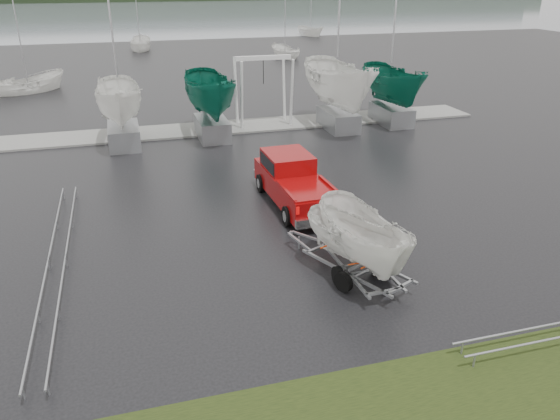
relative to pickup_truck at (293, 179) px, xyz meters
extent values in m
plane|color=black|center=(0.29, -1.07, -0.97)|extent=(120.00, 120.00, 0.00)
plane|color=gray|center=(0.29, 98.93, -0.98)|extent=(300.00, 300.00, 0.00)
plane|color=black|center=(0.29, -12.07, -0.96)|extent=(40.00, 40.00, 0.00)
cube|color=gray|center=(0.29, 11.93, -0.92)|extent=(30.00, 3.00, 0.12)
cube|color=maroon|center=(0.01, -0.30, -0.22)|extent=(2.03, 5.50, 0.89)
cube|color=maroon|center=(-0.02, 0.69, 0.49)|extent=(1.80, 2.21, 0.80)
cube|color=black|center=(-0.02, 0.69, 0.54)|extent=(1.82, 1.97, 0.52)
cube|color=silver|center=(0.08, -3.07, -0.50)|extent=(1.90, 0.22, 0.33)
cylinder|color=black|center=(-0.93, 1.46, -0.59)|extent=(0.30, 0.76, 0.75)
cylinder|color=black|center=(0.85, 1.51, -0.59)|extent=(0.30, 0.76, 0.75)
cylinder|color=black|center=(-0.84, -2.11, -0.59)|extent=(0.30, 0.76, 0.75)
cylinder|color=black|center=(0.95, -2.06, -0.59)|extent=(0.30, 0.76, 0.75)
cube|color=#909398|center=(-0.38, -6.29, -0.52)|extent=(0.18, 3.60, 0.08)
cube|color=#909398|center=(0.72, -6.26, -0.52)|extent=(0.18, 3.60, 0.08)
cylinder|color=#909398|center=(0.17, -6.47, -0.67)|extent=(1.60, 0.12, 0.08)
cylinder|color=black|center=(-0.63, -6.49, -0.67)|extent=(0.20, 0.60, 0.60)
cylinder|color=black|center=(0.97, -6.45, -0.67)|extent=(0.20, 0.60, 0.60)
imported|color=white|center=(0.17, -6.27, 1.79)|extent=(1.75, 1.79, 4.53)
cube|color=#FF4308|center=(0.15, -5.47, 0.03)|extent=(1.55, 0.08, 0.03)
cube|color=#FF4308|center=(0.19, -7.07, 0.03)|extent=(1.55, 0.08, 0.03)
cube|color=#909398|center=(-0.46, -6.57, -0.52)|extent=(1.56, 3.31, 0.08)
cube|color=#909398|center=(0.55, -6.12, -0.52)|extent=(1.56, 3.31, 0.08)
cylinder|color=#909398|center=(0.13, -6.53, -0.67)|extent=(1.49, 0.73, 0.08)
cylinder|color=black|center=(-0.60, -6.86, -0.67)|extent=(0.41, 0.62, 0.60)
cylinder|color=black|center=(0.86, -6.20, -0.67)|extent=(0.41, 0.62, 0.60)
imported|color=white|center=(0.05, -6.34, 1.50)|extent=(1.99, 2.01, 3.96)
cube|color=#FF4308|center=(-0.28, -5.62, 0.03)|extent=(1.43, 0.68, 0.03)
cube|color=#FF4308|center=(0.38, -7.07, 0.03)|extent=(1.43, 0.68, 0.03)
cylinder|color=silver|center=(0.40, 11.13, 1.03)|extent=(0.16, 0.58, 3.99)
cylinder|color=silver|center=(0.40, 12.73, 1.03)|extent=(0.16, 0.58, 3.99)
cylinder|color=silver|center=(3.40, 11.13, 1.03)|extent=(0.16, 0.58, 3.99)
cylinder|color=silver|center=(3.40, 12.73, 1.03)|extent=(0.16, 0.58, 3.99)
cube|color=silver|center=(1.90, 11.93, 3.03)|extent=(3.30, 0.25, 0.25)
cube|color=#909398|center=(-6.32, 9.93, -0.42)|extent=(1.60, 3.20, 1.10)
imported|color=white|center=(-6.32, 9.93, 3.27)|extent=(2.36, 2.42, 6.27)
cylinder|color=#B2B2B7|center=(-6.32, 10.43, 6.06)|extent=(0.10, 0.10, 7.00)
cube|color=#909398|center=(-1.55, 10.13, -0.42)|extent=(1.60, 3.20, 1.10)
imported|color=#0D5C48|center=(-1.55, 10.13, 3.48)|extent=(2.52, 2.58, 6.69)
cube|color=#909398|center=(5.90, 9.93, -0.42)|extent=(1.60, 3.20, 1.10)
imported|color=white|center=(5.90, 9.93, 4.00)|extent=(2.91, 2.99, 7.75)
cube|color=#909398|center=(9.49, 10.23, -0.42)|extent=(1.60, 3.20, 1.10)
imported|color=#0D5C48|center=(9.49, 10.23, 3.33)|extent=(2.41, 2.47, 6.40)
cylinder|color=#B2B2B7|center=(9.49, 10.73, 6.11)|extent=(0.10, 0.10, 7.00)
cylinder|color=#909398|center=(-8.46, -0.07, -0.62)|extent=(0.06, 6.50, 0.06)
cylinder|color=#909398|center=(-8.96, -0.07, -0.62)|extent=(0.06, 6.50, 0.06)
cylinder|color=#909398|center=(-8.46, -6.07, -0.62)|extent=(0.06, 6.50, 0.06)
cylinder|color=#909398|center=(-8.96, -6.07, -0.62)|extent=(0.06, 6.50, 0.06)
imported|color=white|center=(-13.07, 26.59, -0.97)|extent=(3.09, 3.07, 5.90)
cylinder|color=#B2B2B7|center=(-13.07, 26.59, 3.03)|extent=(0.08, 0.08, 8.00)
imported|color=white|center=(-3.48, 49.60, -0.97)|extent=(2.59, 2.64, 6.14)
cylinder|color=#B2B2B7|center=(-3.48, 49.60, 3.03)|extent=(0.08, 0.08, 8.00)
imported|color=white|center=(11.23, 38.80, -0.97)|extent=(2.27, 2.31, 5.32)
cylinder|color=#B2B2B7|center=(11.23, 38.80, 3.03)|extent=(0.08, 0.08, 8.00)
imported|color=white|center=(21.14, 59.01, -0.97)|extent=(2.62, 2.67, 5.84)
cylinder|color=#B2B2B7|center=(21.14, 59.01, 3.03)|extent=(0.08, 0.08, 8.00)
camera|label=1|loc=(-6.16, -19.47, 7.60)|focal=35.00mm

